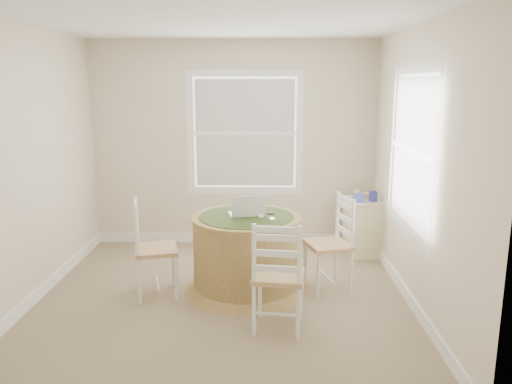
{
  "coord_description": "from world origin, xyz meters",
  "views": [
    {
      "loc": [
        0.42,
        -4.53,
        2.05
      ],
      "look_at": [
        0.32,
        0.45,
        0.98
      ],
      "focal_mm": 35.0,
      "sensor_mm": 36.0,
      "label": 1
    }
  ],
  "objects_px": {
    "chair_near": "(279,276)",
    "corner_chest": "(362,226)",
    "chair_left": "(156,249)",
    "chair_right": "(328,244)",
    "round_table": "(246,250)",
    "laptop": "(247,212)"
  },
  "relations": [
    {
      "from": "chair_left",
      "to": "chair_near",
      "type": "distance_m",
      "value": 1.36
    },
    {
      "from": "chair_near",
      "to": "laptop",
      "type": "relative_size",
      "value": 2.41
    },
    {
      "from": "laptop",
      "to": "chair_near",
      "type": "bearing_deg",
      "value": 96.52
    },
    {
      "from": "chair_left",
      "to": "chair_right",
      "type": "distance_m",
      "value": 1.71
    },
    {
      "from": "chair_left",
      "to": "chair_right",
      "type": "bearing_deg",
      "value": -98.63
    },
    {
      "from": "chair_near",
      "to": "corner_chest",
      "type": "xyz_separation_m",
      "value": [
        1.08,
        1.96,
        -0.13
      ]
    },
    {
      "from": "chair_left",
      "to": "corner_chest",
      "type": "height_order",
      "value": "chair_left"
    },
    {
      "from": "chair_near",
      "to": "chair_right",
      "type": "xyz_separation_m",
      "value": [
        0.52,
        0.85,
        0.0
      ]
    },
    {
      "from": "round_table",
      "to": "corner_chest",
      "type": "height_order",
      "value": "round_table"
    },
    {
      "from": "chair_right",
      "to": "round_table",
      "type": "bearing_deg",
      "value": -103.18
    },
    {
      "from": "chair_right",
      "to": "corner_chest",
      "type": "bearing_deg",
      "value": 137.66
    },
    {
      "from": "round_table",
      "to": "chair_left",
      "type": "relative_size",
      "value": 1.33
    },
    {
      "from": "laptop",
      "to": "corner_chest",
      "type": "height_order",
      "value": "laptop"
    },
    {
      "from": "round_table",
      "to": "chair_near",
      "type": "height_order",
      "value": "chair_near"
    },
    {
      "from": "chair_left",
      "to": "chair_right",
      "type": "relative_size",
      "value": 1.0
    },
    {
      "from": "round_table",
      "to": "chair_near",
      "type": "xyz_separation_m",
      "value": [
        0.3,
        -0.81,
        0.05
      ]
    },
    {
      "from": "chair_near",
      "to": "round_table",
      "type": "bearing_deg",
      "value": -62.11
    },
    {
      "from": "round_table",
      "to": "corner_chest",
      "type": "distance_m",
      "value": 1.8
    },
    {
      "from": "chair_left",
      "to": "laptop",
      "type": "relative_size",
      "value": 2.41
    },
    {
      "from": "chair_right",
      "to": "corner_chest",
      "type": "distance_m",
      "value": 1.25
    },
    {
      "from": "chair_right",
      "to": "corner_chest",
      "type": "xyz_separation_m",
      "value": [
        0.56,
        1.11,
        -0.13
      ]
    },
    {
      "from": "round_table",
      "to": "laptop",
      "type": "distance_m",
      "value": 0.39
    }
  ]
}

